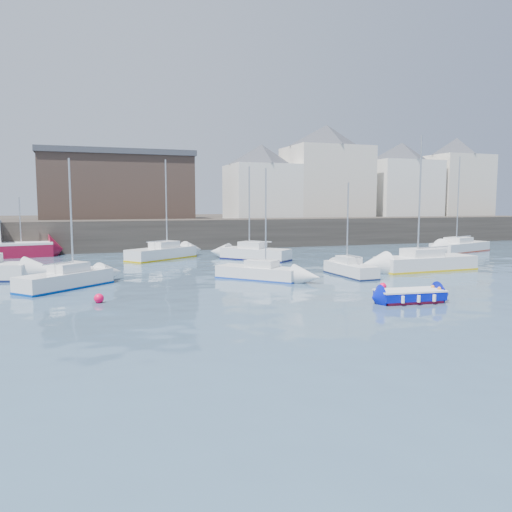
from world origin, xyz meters
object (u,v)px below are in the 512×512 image
object	(u,v)px
sailboat_c	(350,269)
sailboat_f	(255,253)
blue_dinghy	(410,295)
sailboat_g	(460,246)
buoy_far	(238,268)
buoy_near	(99,303)
sailboat_a	(66,279)
sailboat_b	(259,272)
sailboat_d	(425,262)
buoy_mid	(383,290)
sailboat_h	(162,253)

from	to	relation	value
sailboat_c	sailboat_f	size ratio (longest dim) A/B	0.78
sailboat_f	blue_dinghy	bearing A→B (deg)	-86.91
sailboat_g	buoy_far	distance (m)	24.43
sailboat_c	sailboat_g	size ratio (longest dim) A/B	0.66
sailboat_c	buoy_near	bearing A→B (deg)	-166.31
sailboat_a	sailboat_b	bearing A→B (deg)	-2.37
sailboat_d	sailboat_g	world-z (taller)	sailboat_d
sailboat_b	buoy_far	size ratio (longest dim) A/B	18.23
buoy_mid	buoy_far	world-z (taller)	buoy_mid
blue_dinghy	sailboat_d	distance (m)	12.20
sailboat_a	sailboat_b	xyz separation A→B (m)	(11.10, -0.46, -0.06)
sailboat_f	sailboat_h	distance (m)	7.82
sailboat_f	sailboat_h	world-z (taller)	sailboat_h
sailboat_a	sailboat_d	bearing A→B (deg)	-0.94
blue_dinghy	sailboat_a	xyz separation A→B (m)	(-15.46, 9.58, 0.16)
sailboat_a	buoy_near	size ratio (longest dim) A/B	15.52
sailboat_f	sailboat_g	size ratio (longest dim) A/B	0.85
blue_dinghy	sailboat_d	bearing A→B (deg)	48.90
sailboat_b	buoy_far	bearing A→B (deg)	86.62
sailboat_a	sailboat_h	bearing A→B (deg)	60.59
sailboat_f	buoy_far	bearing A→B (deg)	-121.51
blue_dinghy	sailboat_a	size ratio (longest dim) A/B	0.46
sailboat_d	buoy_near	world-z (taller)	sailboat_d
sailboat_b	buoy_mid	world-z (taller)	sailboat_b
sailboat_f	buoy_near	bearing A→B (deg)	-131.26
sailboat_g	buoy_mid	distance (m)	24.84
blue_dinghy	buoy_mid	world-z (taller)	blue_dinghy
blue_dinghy	sailboat_f	size ratio (longest dim) A/B	0.43
buoy_near	buoy_far	size ratio (longest dim) A/B	1.24
sailboat_a	sailboat_f	distance (m)	17.42
sailboat_d	sailboat_f	size ratio (longest dim) A/B	1.20
sailboat_h	blue_dinghy	bearing A→B (deg)	-69.66
sailboat_a	sailboat_g	xyz separation A→B (m)	(35.36, 9.73, 0.01)
sailboat_b	sailboat_g	xyz separation A→B (m)	(24.26, 10.19, 0.07)
blue_dinghy	sailboat_c	world-z (taller)	sailboat_c
sailboat_b	sailboat_d	xyz separation A→B (m)	(12.37, 0.07, 0.12)
blue_dinghy	buoy_mid	size ratio (longest dim) A/B	8.39
buoy_far	sailboat_a	bearing A→B (deg)	-156.80
sailboat_d	sailboat_h	bearing A→B (deg)	141.13
sailboat_a	buoy_far	world-z (taller)	sailboat_a
sailboat_a	sailboat_d	xyz separation A→B (m)	(23.48, -0.39, 0.06)
blue_dinghy	buoy_near	bearing A→B (deg)	161.23
sailboat_d	buoy_far	xyz separation A→B (m)	(-12.06, 5.28, -0.56)
sailboat_a	sailboat_b	size ratio (longest dim) A/B	1.05
sailboat_h	buoy_far	size ratio (longest dim) A/B	22.35
blue_dinghy	buoy_far	world-z (taller)	blue_dinghy
blue_dinghy	sailboat_a	world-z (taller)	sailboat_a
sailboat_b	sailboat_c	xyz separation A→B (m)	(6.04, -0.60, 0.02)
sailboat_a	buoy_far	size ratio (longest dim) A/B	19.20
sailboat_h	buoy_far	world-z (taller)	sailboat_h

